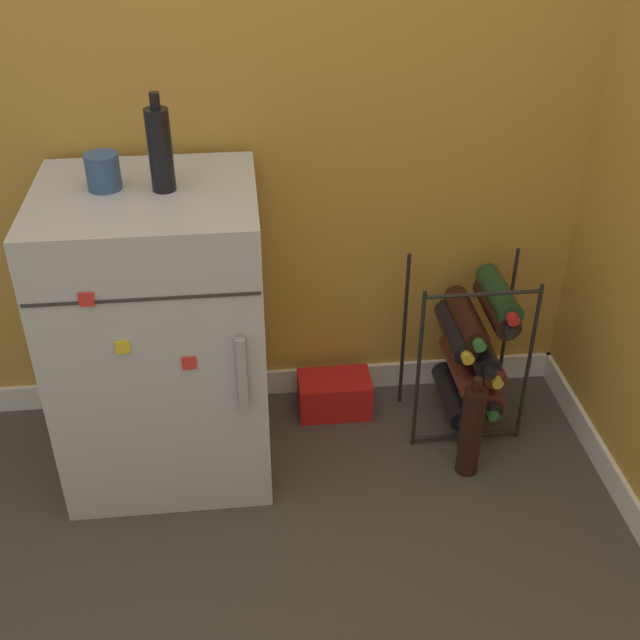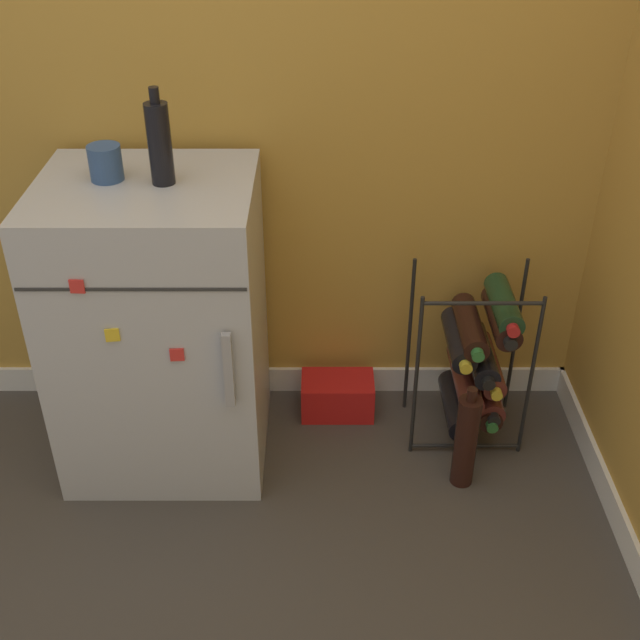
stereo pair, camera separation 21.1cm
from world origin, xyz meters
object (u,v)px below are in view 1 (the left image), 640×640
Objects in this scene: wine_rack at (474,350)px; soda_box at (334,394)px; mini_fridge at (161,336)px; fridge_top_cup at (103,172)px; loose_bottle_floor at (471,430)px; fridge_top_bottle at (160,149)px.

soda_box is at bearing 168.26° from wine_rack.
mini_fridge is 0.66m from soda_box.
mini_fridge is 9.59× the size of fridge_top_cup.
mini_fridge reaches higher than wine_rack.
wine_rack reaches higher than loose_bottle_floor.
fridge_top_cup is 1.26m from loose_bottle_floor.
mini_fridge is 0.50m from fridge_top_cup.
wine_rack is (0.94, 0.07, -0.17)m from mini_fridge.
mini_fridge is at bearing -162.98° from soda_box.
wine_rack is at bearing -11.74° from soda_box.
wine_rack is at bearing 2.08° from fridge_top_cup.
wine_rack reaches higher than soda_box.
soda_box is 2.58× the size of fridge_top_cup.
mini_fridge is 0.94m from loose_bottle_floor.
loose_bottle_floor is at bearing -11.57° from fridge_top_cup.
fridge_top_bottle is at bearing -8.64° from fridge_top_cup.
soda_box is 1.06m from fridge_top_cup.
fridge_top_bottle reaches higher than wine_rack.
fridge_top_bottle is (0.06, 0.01, 0.55)m from mini_fridge.
fridge_top_bottle reaches higher than fridge_top_cup.
soda_box is 0.95× the size of fridge_top_bottle.
wine_rack is 0.48m from soda_box.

